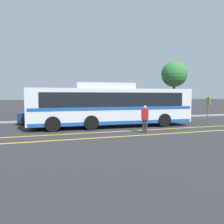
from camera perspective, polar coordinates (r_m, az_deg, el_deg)
ground_plane at (r=16.84m, az=0.13°, el=-3.64°), size 220.00×220.00×0.00m
lane_strip_0 at (r=14.35m, az=2.71°, el=-5.03°), size 31.94×0.20×0.01m
lane_strip_1 at (r=12.79m, az=5.41°, el=-6.19°), size 31.94×0.20×0.01m
curb_strip at (r=20.95m, az=-4.01°, el=-1.87°), size 39.94×0.36×0.15m
transit_bus at (r=16.24m, az=-0.07°, el=1.84°), size 12.33×2.98×3.24m
parked_car_1 at (r=19.00m, az=-17.26°, el=-0.75°), size 4.09×2.22×1.39m
pedestrian_0 at (r=13.80m, az=8.58°, el=-1.37°), size 0.46×0.44×1.72m
bus_stop_sign at (r=18.86m, az=23.81°, el=1.16°), size 0.07×0.40×2.23m
tree_0 at (r=28.49m, az=15.95°, el=9.46°), size 3.17×3.17×6.57m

